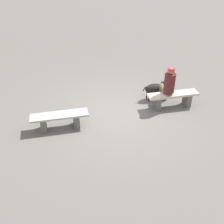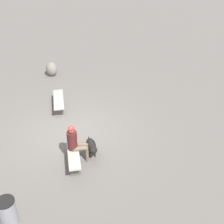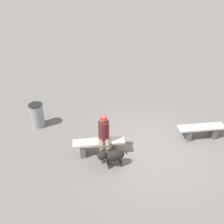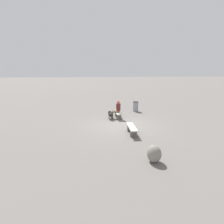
{
  "view_description": "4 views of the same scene",
  "coord_description": "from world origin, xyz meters",
  "px_view_note": "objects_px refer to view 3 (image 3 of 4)",
  "views": [
    {
      "loc": [
        -2.42,
        -6.72,
        4.61
      ],
      "look_at": [
        -0.57,
        -1.09,
        0.81
      ],
      "focal_mm": 45.25,
      "sensor_mm": 36.0,
      "label": 1
    },
    {
      "loc": [
        9.24,
        -1.02,
        7.01
      ],
      "look_at": [
        0.28,
        1.48,
        0.82
      ],
      "focal_mm": 49.82,
      "sensor_mm": 36.0,
      "label": 2
    },
    {
      "loc": [
        2.71,
        5.91,
        5.19
      ],
      "look_at": [
        1.04,
        -1.14,
        0.85
      ],
      "focal_mm": 41.07,
      "sensor_mm": 36.0,
      "label": 3
    },
    {
      "loc": [
        -10.42,
        2.55,
        3.45
      ],
      "look_at": [
        1.38,
        0.34,
        0.56
      ],
      "focal_mm": 26.82,
      "sensor_mm": 36.0,
      "label": 4
    }
  ],
  "objects_px": {
    "trash_bin": "(37,115)",
    "bench_left": "(201,130)",
    "dog": "(112,156)",
    "seated_person": "(104,135)",
    "bench_right": "(99,145)"
  },
  "relations": [
    {
      "from": "bench_left",
      "to": "trash_bin",
      "type": "xyz_separation_m",
      "value": [
        5.3,
        -1.99,
        0.15
      ]
    },
    {
      "from": "bench_right",
      "to": "dog",
      "type": "distance_m",
      "value": 0.69
    },
    {
      "from": "bench_left",
      "to": "trash_bin",
      "type": "height_order",
      "value": "trash_bin"
    },
    {
      "from": "bench_left",
      "to": "seated_person",
      "type": "bearing_deg",
      "value": 8.08
    },
    {
      "from": "trash_bin",
      "to": "bench_left",
      "type": "bearing_deg",
      "value": 159.47
    },
    {
      "from": "bench_left",
      "to": "dog",
      "type": "xyz_separation_m",
      "value": [
        3.21,
        0.67,
        0.09
      ]
    },
    {
      "from": "bench_right",
      "to": "seated_person",
      "type": "height_order",
      "value": "seated_person"
    },
    {
      "from": "seated_person",
      "to": "trash_bin",
      "type": "bearing_deg",
      "value": -37.93
    },
    {
      "from": "seated_person",
      "to": "dog",
      "type": "relative_size",
      "value": 1.52
    },
    {
      "from": "bench_left",
      "to": "dog",
      "type": "relative_size",
      "value": 1.81
    },
    {
      "from": "seated_person",
      "to": "dog",
      "type": "bearing_deg",
      "value": 110.61
    },
    {
      "from": "seated_person",
      "to": "dog",
      "type": "distance_m",
      "value": 0.66
    },
    {
      "from": "bench_right",
      "to": "seated_person",
      "type": "relative_size",
      "value": 1.19
    },
    {
      "from": "bench_left",
      "to": "trash_bin",
      "type": "relative_size",
      "value": 1.8
    },
    {
      "from": "bench_left",
      "to": "bench_right",
      "type": "xyz_separation_m",
      "value": [
        3.47,
        0.03,
        0.03
      ]
    }
  ]
}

